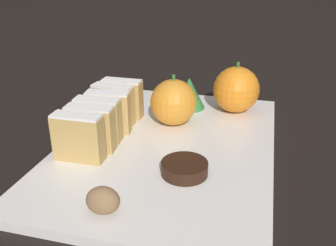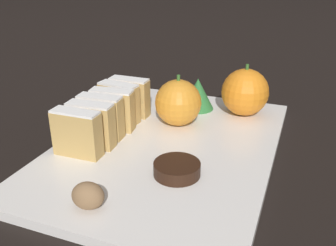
{
  "view_description": "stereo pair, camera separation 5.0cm",
  "coord_description": "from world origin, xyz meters",
  "px_view_note": "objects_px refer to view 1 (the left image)",
  "views": [
    {
      "loc": [
        0.12,
        -0.44,
        0.25
      ],
      "look_at": [
        0.0,
        0.0,
        0.04
      ],
      "focal_mm": 40.0,
      "sensor_mm": 36.0,
      "label": 1
    },
    {
      "loc": [
        0.17,
        -0.43,
        0.25
      ],
      "look_at": [
        0.0,
        0.0,
        0.04
      ],
      "focal_mm": 40.0,
      "sensor_mm": 36.0,
      "label": 2
    }
  ],
  "objects_px": {
    "orange_far": "(173,102)",
    "chocolate_cookie": "(185,168)",
    "orange_near": "(236,90)",
    "walnut": "(103,200)"
  },
  "relations": [
    {
      "from": "orange_near",
      "to": "orange_far",
      "type": "relative_size",
      "value": 1.07
    },
    {
      "from": "chocolate_cookie",
      "to": "orange_near",
      "type": "bearing_deg",
      "value": 79.9
    },
    {
      "from": "orange_near",
      "to": "walnut",
      "type": "distance_m",
      "value": 0.32
    },
    {
      "from": "orange_far",
      "to": "walnut",
      "type": "bearing_deg",
      "value": -93.71
    },
    {
      "from": "orange_near",
      "to": "chocolate_cookie",
      "type": "distance_m",
      "value": 0.22
    },
    {
      "from": "walnut",
      "to": "chocolate_cookie",
      "type": "distance_m",
      "value": 0.11
    },
    {
      "from": "orange_far",
      "to": "chocolate_cookie",
      "type": "relative_size",
      "value": 1.41
    },
    {
      "from": "orange_far",
      "to": "chocolate_cookie",
      "type": "xyz_separation_m",
      "value": [
        0.05,
        -0.14,
        -0.03
      ]
    },
    {
      "from": "orange_far",
      "to": "walnut",
      "type": "distance_m",
      "value": 0.23
    },
    {
      "from": "walnut",
      "to": "chocolate_cookie",
      "type": "relative_size",
      "value": 0.62
    }
  ]
}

